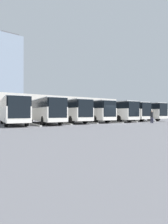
{
  "coord_description": "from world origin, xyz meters",
  "views": [
    {
      "loc": [
        17.13,
        17.4,
        1.49
      ],
      "look_at": [
        1.38,
        -5.39,
        1.62
      ],
      "focal_mm": 28.0,
      "sensor_mm": 36.0,
      "label": 1
    }
  ],
  "objects": [
    {
      "name": "curb_divider_1",
      "position": [
        -6.02,
        -3.91,
        0.07
      ],
      "size": [
        0.91,
        6.66,
        0.15
      ],
      "primitive_type": "cube",
      "rotation": [
        0.0,
        0.0,
        -0.1
      ],
      "color": "#9E9E99",
      "rests_on": "ground_plane"
    },
    {
      "name": "bus_2",
      "position": [
        -4.01,
        -4.82,
        1.84
      ],
      "size": [
        3.49,
        11.01,
        3.31
      ],
      "rotation": [
        0.0,
        0.0,
        -0.1
      ],
      "color": "silver",
      "rests_on": "ground_plane"
    },
    {
      "name": "bus_6",
      "position": [
        12.03,
        -5.77,
        1.84
      ],
      "size": [
        3.49,
        11.01,
        3.31
      ],
      "rotation": [
        0.0,
        0.0,
        -0.1
      ],
      "color": "silver",
      "rests_on": "ground_plane"
    },
    {
      "name": "curb_divider_4",
      "position": [
        6.02,
        -4.14,
        0.07
      ],
      "size": [
        0.91,
        6.66,
        0.15
      ],
      "primitive_type": "cube",
      "rotation": [
        0.0,
        0.0,
        -0.1
      ],
      "color": "#9E9E99",
      "rests_on": "ground_plane"
    },
    {
      "name": "bus_0",
      "position": [
        -12.03,
        -5.0,
        1.84
      ],
      "size": [
        3.49,
        11.01,
        3.31
      ],
      "rotation": [
        0.0,
        0.0,
        -0.1
      ],
      "color": "silver",
      "rests_on": "ground_plane"
    },
    {
      "name": "bus_5",
      "position": [
        8.02,
        -5.38,
        1.84
      ],
      "size": [
        3.49,
        11.01,
        3.31
      ],
      "rotation": [
        0.0,
        0.0,
        -0.1
      ],
      "color": "silver",
      "rests_on": "ground_plane"
    },
    {
      "name": "bus_3",
      "position": [
        0.0,
        -5.66,
        1.84
      ],
      "size": [
        3.49,
        11.01,
        3.31
      ],
      "rotation": [
        0.0,
        0.0,
        -0.1
      ],
      "color": "silver",
      "rests_on": "ground_plane"
    },
    {
      "name": "bus_1",
      "position": [
        -8.02,
        -5.51,
        1.84
      ],
      "size": [
        3.49,
        11.01,
        3.31
      ],
      "rotation": [
        0.0,
        0.0,
        -0.1
      ],
      "color": "silver",
      "rests_on": "ground_plane"
    },
    {
      "name": "station_building",
      "position": [
        0.0,
        -26.01,
        2.84
      ],
      "size": [
        41.91,
        13.94,
        5.62
      ],
      "color": "beige",
      "rests_on": "ground_plane"
    },
    {
      "name": "curb_divider_2",
      "position": [
        -2.01,
        -3.22,
        0.07
      ],
      "size": [
        0.91,
        6.66,
        0.15
      ],
      "primitive_type": "cube",
      "rotation": [
        0.0,
        0.0,
        -0.1
      ],
      "color": "#9E9E99",
      "rests_on": "ground_plane"
    },
    {
      "name": "ground_plane",
      "position": [
        0.0,
        0.0,
        0.0
      ],
      "size": [
        600.0,
        600.0,
        0.0
      ],
      "primitive_type": "plane",
      "color": "#5B5B60"
    },
    {
      "name": "curb_divider_0",
      "position": [
        -10.03,
        -3.41,
        0.07
      ],
      "size": [
        0.91,
        6.66,
        0.15
      ],
      "primitive_type": "cube",
      "rotation": [
        0.0,
        0.0,
        -0.1
      ],
      "color": "#9E9E99",
      "rests_on": "ground_plane"
    },
    {
      "name": "pedestrian",
      "position": [
        -5.27,
        2.26,
        0.98
      ],
      "size": [
        0.57,
        0.57,
        1.82
      ],
      "rotation": [
        0.0,
        0.0,
        2.23
      ],
      "color": "#38384C",
      "rests_on": "ground_plane"
    },
    {
      "name": "bus_4",
      "position": [
        4.01,
        -5.74,
        1.84
      ],
      "size": [
        3.49,
        11.01,
        3.31
      ],
      "rotation": [
        0.0,
        0.0,
        -0.1
      ],
      "color": "silver",
      "rests_on": "ground_plane"
    },
    {
      "name": "office_tower",
      "position": [
        -17.27,
        -153.87,
        35.94
      ],
      "size": [
        20.53,
        20.53,
        73.08
      ],
      "color": "#7F8EA3",
      "rests_on": "ground_plane"
    },
    {
      "name": "curb_divider_5",
      "position": [
        10.03,
        -3.78,
        0.07
      ],
      "size": [
        0.91,
        6.66,
        0.15
      ],
      "primitive_type": "cube",
      "rotation": [
        0.0,
        0.0,
        -0.1
      ],
      "color": "#9E9E99",
      "rests_on": "ground_plane"
    },
    {
      "name": "curb_divider_3",
      "position": [
        2.01,
        -4.06,
        0.07
      ],
      "size": [
        0.91,
        6.66,
        0.15
      ],
      "primitive_type": "cube",
      "rotation": [
        0.0,
        0.0,
        -0.1
      ],
      "color": "#9E9E99",
      "rests_on": "ground_plane"
    }
  ]
}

